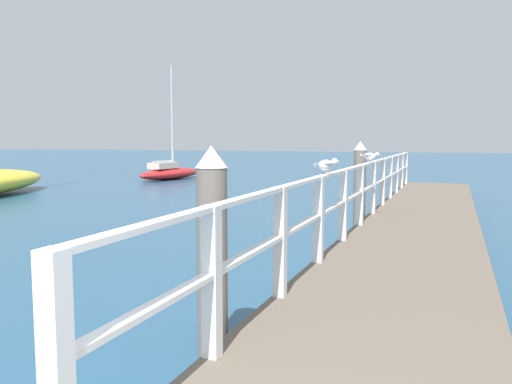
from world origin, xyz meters
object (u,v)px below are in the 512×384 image
dock_piling_near (212,251)px  dock_piling_far (360,183)px  boat_0 (170,172)px  seagull_background (370,156)px  seagull_foreground (326,164)px

dock_piling_near → dock_piling_far: bearing=90.0°
dock_piling_far → boat_0: (-11.15, 10.49, -0.62)m
dock_piling_far → seagull_background: size_ratio=4.25×
dock_piling_near → dock_piling_far: 7.85m
seagull_foreground → seagull_background: bearing=119.9°
dock_piling_far → boat_0: bearing=136.7°
seagull_foreground → boat_0: 19.37m
dock_piling_far → seagull_background: (0.39, -1.11, 0.67)m
seagull_foreground → seagull_background: size_ratio=0.96×
boat_0 → seagull_foreground: bearing=-46.3°
seagull_background → seagull_foreground: bearing=23.1°
dock_piling_near → boat_0: (-11.15, 18.34, -0.62)m
dock_piling_far → seagull_foreground: 5.08m
dock_piling_near → boat_0: boat_0 is taller
seagull_foreground → seagull_background: same height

